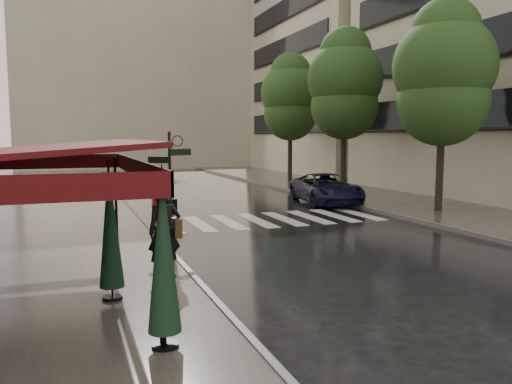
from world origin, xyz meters
TOP-DOWN VIEW (x-y plane):
  - ground at (0.00, 0.00)m, footprint 120.00×120.00m
  - sidewalk_near at (-4.50, 12.00)m, footprint 6.00×60.00m
  - sidewalk_far at (10.25, 12.00)m, footprint 5.50×60.00m
  - curb_near at (-1.45, 12.00)m, footprint 0.12×60.00m
  - curb_far at (7.45, 12.00)m, footprint 0.12×60.00m
  - crosswalk at (2.98, 6.00)m, footprint 7.85×3.20m
  - signpost at (-1.19, 3.00)m, footprint 1.17×0.29m
  - haussmann_near at (16.50, 9.00)m, footprint 8.00×15.00m
  - haussmann_far at (16.50, 26.00)m, footprint 8.00×16.00m
  - backdrop_building at (3.00, 38.00)m, footprint 22.00×6.00m
  - tree_near at (9.60, 5.00)m, footprint 3.80×3.80m
  - tree_mid at (9.50, 12.00)m, footprint 3.80×3.80m
  - tree_far at (9.70, 19.00)m, footprint 3.80×3.80m
  - pedestrian_with_umbrella at (-2.00, -0.46)m, footprint 1.19×1.21m
  - scooter at (-1.19, 4.10)m, footprint 0.59×1.94m
  - parked_car at (7.00, 9.22)m, footprint 2.85×5.03m
  - parasol_front at (-3.13, -1.50)m, footprint 0.43×0.43m
  - parasol_back at (-2.63, -3.85)m, footprint 0.45×0.45m

SIDE VIEW (x-z plane):
  - ground at x=0.00m, z-range 0.00..0.00m
  - crosswalk at x=2.98m, z-range 0.00..0.01m
  - sidewalk_near at x=-4.50m, z-range 0.00..0.12m
  - sidewalk_far at x=10.25m, z-range 0.00..0.12m
  - curb_near at x=-1.45m, z-range -0.01..0.15m
  - curb_far at x=7.45m, z-range -0.01..0.15m
  - scooter at x=-1.19m, z-range -0.05..1.23m
  - parked_car at x=7.00m, z-range 0.00..1.32m
  - parasol_front at x=-3.13m, z-range 0.21..2.63m
  - parasol_back at x=-2.63m, z-range 0.21..2.65m
  - pedestrian_with_umbrella at x=-2.00m, z-range 0.54..3.10m
  - signpost at x=-1.19m, z-range 0.28..3.38m
  - tree_near at x=9.60m, z-range 1.33..9.31m
  - tree_far at x=9.70m, z-range 1.37..9.54m
  - tree_mid at x=9.50m, z-range 1.42..9.76m
  - haussmann_near at x=16.50m, z-range 0.00..18.00m
  - haussmann_far at x=16.50m, z-range 0.00..18.50m
  - backdrop_building at x=3.00m, z-range 0.00..20.00m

